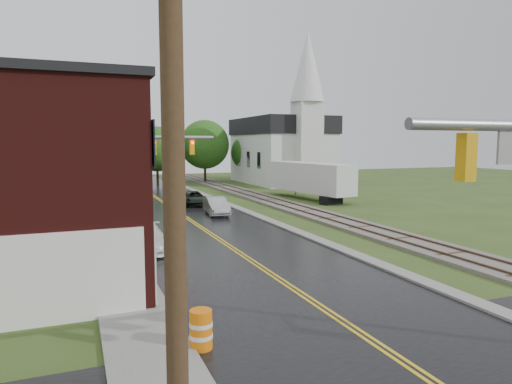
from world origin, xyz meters
TOP-DOWN VIEW (x-y plane):
  - main_road at (0.00, 30.00)m, footprint 10.00×90.00m
  - curb_right at (5.40, 35.00)m, footprint 0.80×70.00m
  - sidewalk_left at (-6.20, 25.00)m, footprint 2.40×50.00m
  - yellow_house at (-11.00, 26.00)m, footprint 8.00×7.00m
  - darkred_building at (-10.00, 35.00)m, footprint 7.00×6.00m
  - church at (20.00, 53.74)m, footprint 10.40×18.40m
  - railroad at (10.00, 35.00)m, footprint 3.20×80.00m
  - traffic_signal_far at (-3.47, 27.00)m, footprint 7.34×0.43m
  - utility_pole_a at (-6.80, 0.00)m, footprint 1.80×0.28m
  - utility_pole_b at (-6.80, 22.00)m, footprint 1.80×0.28m
  - utility_pole_c at (-6.80, 44.00)m, footprint 1.80×0.28m
  - tree_left_c at (-13.85, 39.90)m, footprint 6.00×6.00m
  - tree_left_e at (-8.85, 45.90)m, footprint 6.40×6.40m
  - suv_dark at (2.28, 35.96)m, footprint 2.44×4.75m
  - sedan_silver at (2.60, 29.65)m, footprint 1.90×4.45m
  - pickup_white at (-4.42, 19.05)m, footprint 2.26×4.54m
  - semi_trailer at (14.55, 36.09)m, footprint 4.29×12.16m
  - construction_barrel at (-4.79, 6.53)m, footprint 0.73×0.73m

SIDE VIEW (x-z plane):
  - main_road at x=0.00m, z-range -0.01..0.01m
  - curb_right at x=5.40m, z-range -0.06..0.06m
  - sidewalk_left at x=-6.20m, z-range -0.06..0.06m
  - railroad at x=10.00m, z-range -0.04..0.26m
  - construction_barrel at x=-4.79m, z-range 0.00..1.14m
  - pickup_white at x=-4.42m, z-range 0.00..1.27m
  - suv_dark at x=2.28m, z-range 0.00..1.28m
  - sedan_silver at x=2.60m, z-range 0.00..1.43m
  - darkred_building at x=-10.00m, z-range 0.00..4.40m
  - semi_trailer at x=14.55m, z-range 0.36..4.14m
  - yellow_house at x=-11.00m, z-range 0.00..6.40m
  - tree_left_c at x=-13.85m, z-range 0.69..8.34m
  - utility_pole_a at x=-6.80m, z-range 0.22..9.22m
  - utility_pole_b at x=-6.80m, z-range 0.22..9.22m
  - utility_pole_c at x=-6.80m, z-range 0.22..9.22m
  - tree_left_e at x=-8.85m, z-range 0.73..8.89m
  - traffic_signal_far at x=-3.47m, z-range 1.37..8.57m
  - church at x=20.00m, z-range -4.17..15.83m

